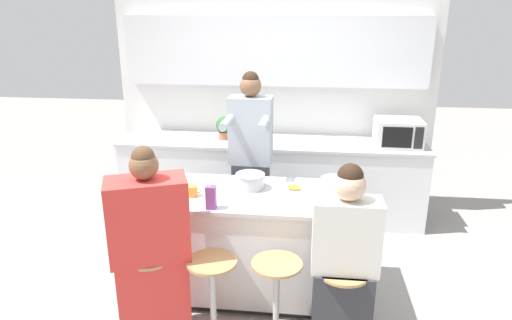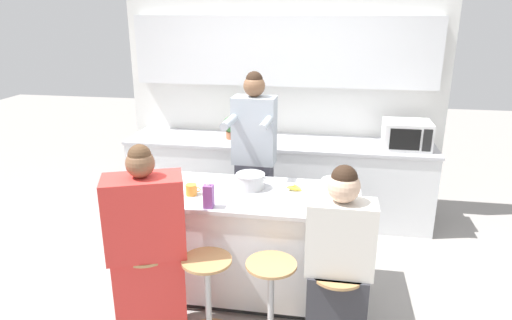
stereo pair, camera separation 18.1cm
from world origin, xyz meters
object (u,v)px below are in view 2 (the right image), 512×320
object	(u,v)px
bar_stool_center_right	(271,302)
person_cooking	(254,166)
potted_plant	(232,126)
person_seated_near	(338,273)
person_wrapped_blanket	(147,250)
cooking_pot	(250,181)
bar_stool_rightmost	(335,313)
coffee_cup_far	(166,195)
kitchen_island	(254,243)
microwave	(407,135)
bar_stool_center_left	(208,298)
juice_carton	(209,196)
bar_stool_leftmost	(149,290)
coffee_cup_near	(191,190)
banana_bunch	(294,188)
fruit_bowl	(320,196)

from	to	relation	value
bar_stool_center_right	person_cooking	bearing A→B (deg)	104.94
potted_plant	person_seated_near	bearing A→B (deg)	-61.14
person_wrapped_blanket	person_seated_near	size ratio (longest dim) A/B	1.05
potted_plant	bar_stool_center_right	bearing A→B (deg)	-70.74
person_wrapped_blanket	cooking_pot	world-z (taller)	person_wrapped_blanket
bar_stool_rightmost	coffee_cup_far	distance (m)	1.48
kitchen_island	person_wrapped_blanket	world-z (taller)	person_wrapped_blanket
person_wrapped_blanket	microwave	size ratio (longest dim) A/B	3.03
person_seated_near	microwave	xyz separation A→B (m)	(0.68, 2.11, 0.40)
bar_stool_center_left	person_cooking	xyz separation A→B (m)	(0.10, 1.30, 0.54)
person_cooking	juice_carton	bearing A→B (deg)	-97.11
bar_stool_rightmost	potted_plant	world-z (taller)	potted_plant
cooking_pot	microwave	world-z (taller)	microwave
bar_stool_leftmost	person_wrapped_blanket	world-z (taller)	person_wrapped_blanket
kitchen_island	person_seated_near	xyz separation A→B (m)	(0.66, -0.63, 0.18)
coffee_cup_near	coffee_cup_far	size ratio (longest dim) A/B	1.05
coffee_cup_far	person_wrapped_blanket	bearing A→B (deg)	-91.46
banana_bunch	juice_carton	size ratio (longest dim) A/B	0.74
person_wrapped_blanket	banana_bunch	size ratio (longest dim) A/B	10.25
kitchen_island	bar_stool_center_left	distance (m)	0.68
person_seated_near	bar_stool_rightmost	bearing A→B (deg)	-94.52
bar_stool_rightmost	person_wrapped_blanket	world-z (taller)	person_wrapped_blanket
bar_stool_leftmost	potted_plant	bearing A→B (deg)	86.26
kitchen_island	juice_carton	distance (m)	0.68
coffee_cup_near	bar_stool_center_right	bearing A→B (deg)	-35.10
bar_stool_center_left	fruit_bowl	size ratio (longest dim) A/B	3.01
kitchen_island	bar_stool_center_left	size ratio (longest dim) A/B	2.58
bar_stool_center_right	coffee_cup_near	world-z (taller)	coffee_cup_near
person_cooking	cooking_pot	bearing A→B (deg)	-80.85
juice_carton	kitchen_island	bearing A→B (deg)	48.56
kitchen_island	coffee_cup_near	distance (m)	0.69
fruit_bowl	banana_bunch	bearing A→B (deg)	141.90
kitchen_island	bar_stool_center_right	bearing A→B (deg)	-69.92
cooking_pot	coffee_cup_far	size ratio (longest dim) A/B	2.82
microwave	bar_stool_rightmost	bearing A→B (deg)	-107.63
person_wrapped_blanket	microwave	world-z (taller)	person_wrapped_blanket
fruit_bowl	potted_plant	distance (m)	1.88
bar_stool_leftmost	person_seated_near	size ratio (longest dim) A/B	0.47
banana_bunch	microwave	xyz separation A→B (m)	(1.04, 1.36, 0.12)
bar_stool_rightmost	person_cooking	distance (m)	1.63
person_cooking	person_seated_near	size ratio (longest dim) A/B	1.27
kitchen_island	juice_carton	xyz separation A→B (m)	(-0.28, -0.32, 0.53)
bar_stool_center_left	juice_carton	distance (m)	0.71
bar_stool_center_right	person_wrapped_blanket	xyz separation A→B (m)	(-0.86, -0.03, 0.34)
fruit_bowl	juice_carton	world-z (taller)	juice_carton
juice_carton	microwave	size ratio (longest dim) A/B	0.40
bar_stool_center_right	bar_stool_rightmost	size ratio (longest dim) A/B	1.00
bar_stool_rightmost	microwave	xyz separation A→B (m)	(0.68, 2.13, 0.69)
banana_bunch	juice_carton	bearing A→B (deg)	-143.41
kitchen_island	person_wrapped_blanket	xyz separation A→B (m)	(-0.64, -0.63, 0.22)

